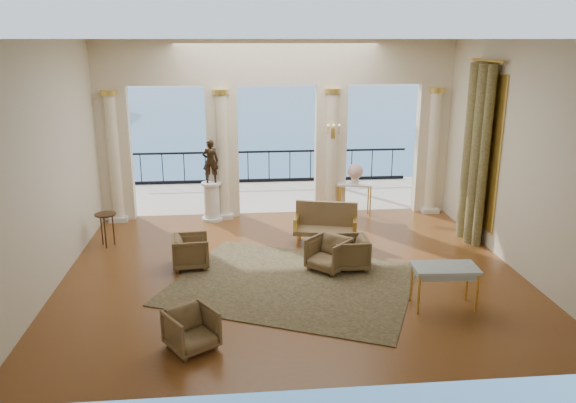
{
  "coord_description": "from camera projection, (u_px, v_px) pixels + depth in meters",
  "views": [
    {
      "loc": [
        -1.07,
        -10.43,
        4.5
      ],
      "look_at": [
        -0.02,
        0.6,
        1.28
      ],
      "focal_mm": 35.0,
      "sensor_mm": 36.0,
      "label": 1
    }
  ],
  "objects": [
    {
      "name": "urn",
      "position": [
        355.0,
        172.0,
        14.58
      ],
      "size": [
        0.41,
        0.41,
        0.54
      ],
      "color": "white",
      "rests_on": "console_table"
    },
    {
      "name": "balustrade",
      "position": [
        269.0,
        169.0,
        18.29
      ],
      "size": [
        9.0,
        0.06,
        1.03
      ],
      "color": "black",
      "rests_on": "terrace"
    },
    {
      "name": "armchair_a",
      "position": [
        191.0,
        328.0,
        8.39
      ],
      "size": [
        0.9,
        0.89,
        0.69
      ],
      "primitive_type": "imported",
      "rotation": [
        0.0,
        0.0,
        0.59
      ],
      "color": "#3F341C",
      "rests_on": "ground"
    },
    {
      "name": "sea",
      "position": [
        244.0,
        126.0,
        70.37
      ],
      "size": [
        160.0,
        160.0,
        0.0
      ],
      "primitive_type": "plane",
      "color": "#335C98",
      "rests_on": "ground"
    },
    {
      "name": "curtain",
      "position": [
        475.0,
        154.0,
        12.59
      ],
      "size": [
        0.33,
        1.4,
        4.09
      ],
      "color": "#494225",
      "rests_on": "ground"
    },
    {
      "name": "rug",
      "position": [
        292.0,
        283.0,
        10.71
      ],
      "size": [
        5.4,
        4.9,
        0.02
      ],
      "primitive_type": "cube",
      "rotation": [
        0.0,
        0.0,
        -0.41
      ],
      "color": "#2B2E16",
      "rests_on": "ground"
    },
    {
      "name": "pedestal",
      "position": [
        212.0,
        202.0,
        14.38
      ],
      "size": [
        0.54,
        0.54,
        1.0
      ],
      "color": "silver",
      "rests_on": "ground"
    },
    {
      "name": "terrace",
      "position": [
        273.0,
        196.0,
        16.89
      ],
      "size": [
        10.0,
        3.6,
        0.1
      ],
      "primitive_type": "cube",
      "color": "beige",
      "rests_on": "ground"
    },
    {
      "name": "armchair_c",
      "position": [
        350.0,
        251.0,
        11.36
      ],
      "size": [
        0.68,
        0.72,
        0.73
      ],
      "primitive_type": "imported",
      "rotation": [
        0.0,
        0.0,
        -1.59
      ],
      "color": "#3F341C",
      "rests_on": "ground"
    },
    {
      "name": "window_frame",
      "position": [
        483.0,
        150.0,
        12.58
      ],
      "size": [
        0.04,
        1.6,
        3.4
      ],
      "primitive_type": "cube",
      "color": "gold",
      "rests_on": "room_walls"
    },
    {
      "name": "room_walls",
      "position": [
        299.0,
        139.0,
        9.46
      ],
      "size": [
        9.0,
        9.0,
        9.0
      ],
      "color": "beige",
      "rests_on": "ground"
    },
    {
      "name": "armchair_d",
      "position": [
        191.0,
        250.0,
        11.42
      ],
      "size": [
        0.73,
        0.77,
        0.74
      ],
      "primitive_type": "imported",
      "rotation": [
        0.0,
        0.0,
        1.66
      ],
      "color": "#3F341C",
      "rests_on": "ground"
    },
    {
      "name": "headland",
      "position": [
        21.0,
        96.0,
        76.37
      ],
      "size": [
        22.0,
        18.0,
        6.0
      ],
      "primitive_type": "cube",
      "color": "black",
      "rests_on": "sea"
    },
    {
      "name": "console_table",
      "position": [
        355.0,
        189.0,
        14.71
      ],
      "size": [
        0.96,
        0.58,
        0.86
      ],
      "rotation": [
        0.0,
        0.0,
        -0.27
      ],
      "color": "silver",
      "rests_on": "ground"
    },
    {
      "name": "wall_sconce",
      "position": [
        333.0,
        132.0,
        14.19
      ],
      "size": [
        0.3,
        0.11,
        0.33
      ],
      "color": "gold",
      "rests_on": "arcade"
    },
    {
      "name": "side_table",
      "position": [
        106.0,
        218.0,
        12.5
      ],
      "size": [
        0.47,
        0.47,
        0.76
      ],
      "color": "black",
      "rests_on": "ground"
    },
    {
      "name": "floor",
      "position": [
        292.0,
        271.0,
        11.33
      ],
      "size": [
        9.0,
        9.0,
        0.0
      ],
      "primitive_type": "plane",
      "color": "#4B2D0C",
      "rests_on": "ground"
    },
    {
      "name": "statue",
      "position": [
        210.0,
        161.0,
        14.09
      ],
      "size": [
        0.42,
        0.29,
        1.1
      ],
      "primitive_type": "imported",
      "rotation": [
        0.0,
        0.0,
        3.21
      ],
      "color": "black",
      "rests_on": "pedestal"
    },
    {
      "name": "game_table",
      "position": [
        445.0,
        271.0,
        9.63
      ],
      "size": [
        1.13,
        0.66,
        0.75
      ],
      "rotation": [
        0.0,
        0.0,
        -0.06
      ],
      "color": "#A3C0CE",
      "rests_on": "ground"
    },
    {
      "name": "palm_tree",
      "position": [
        337.0,
        53.0,
        16.68
      ],
      "size": [
        2.0,
        2.0,
        4.5
      ],
      "color": "#4C3823",
      "rests_on": "terrace"
    },
    {
      "name": "arcade",
      "position": [
        277.0,
        117.0,
        14.26
      ],
      "size": [
        9.0,
        0.56,
        4.5
      ],
      "color": "#F0E3C1",
      "rests_on": "ground"
    },
    {
      "name": "armchair_b",
      "position": [
        329.0,
        252.0,
        11.28
      ],
      "size": [
        0.99,
        0.99,
        0.74
      ],
      "primitive_type": "imported",
      "rotation": [
        0.0,
        0.0,
        -0.76
      ],
      "color": "#3F341C",
      "rests_on": "ground"
    },
    {
      "name": "settee",
      "position": [
        326.0,
        224.0,
        12.75
      ],
      "size": [
        1.51,
        0.91,
        0.94
      ],
      "rotation": [
        0.0,
        0.0,
        -0.23
      ],
      "color": "#3F341C",
      "rests_on": "ground"
    }
  ]
}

